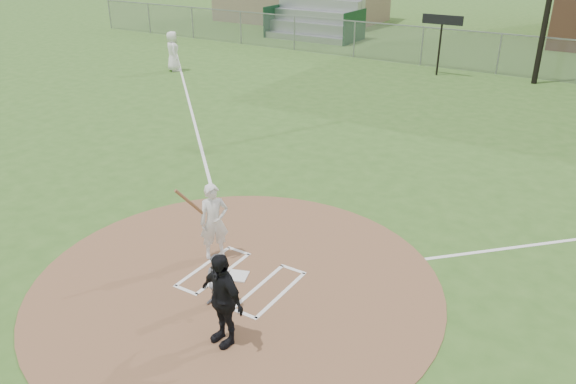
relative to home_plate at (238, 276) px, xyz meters
The scene contains 12 objects.
ground 0.25m from the home_plate, 57.62° to the right, with size 140.00×140.00×0.00m, color #345D20.
dirt_circle 0.25m from the home_plate, 57.62° to the right, with size 8.40×8.40×0.02m, color brown.
home_plate is the anchor object (origin of this frame).
foul_line_third 12.49m from the home_plate, 135.25° to the left, with size 0.10×24.00×0.01m, color white.
catcher 1.17m from the home_plate, 72.40° to the right, with size 0.54×0.42×1.12m, color slate.
umpire 2.21m from the home_plate, 60.02° to the right, with size 1.04×0.43×1.77m, color black.
ondeck_player 19.82m from the home_plate, 136.09° to the left, with size 0.98×0.64×2.00m, color white.
batters_boxes 0.14m from the home_plate, 23.64° to the right, with size 2.08×1.88×0.01m.
batter_at_plate 1.31m from the home_plate, 155.77° to the left, with size 0.84×1.05×1.78m.
outfield_fence 21.81m from the home_plate, 89.65° to the left, with size 56.08×0.08×2.03m.
bleachers 29.05m from the home_plate, 116.34° to the left, with size 6.08×3.20×3.20m.
scoreboard_sign 20.27m from the home_plate, 96.76° to the left, with size 2.00×0.10×2.93m.
Camera 1 is at (6.01, -7.65, 6.60)m, focal length 35.00 mm.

